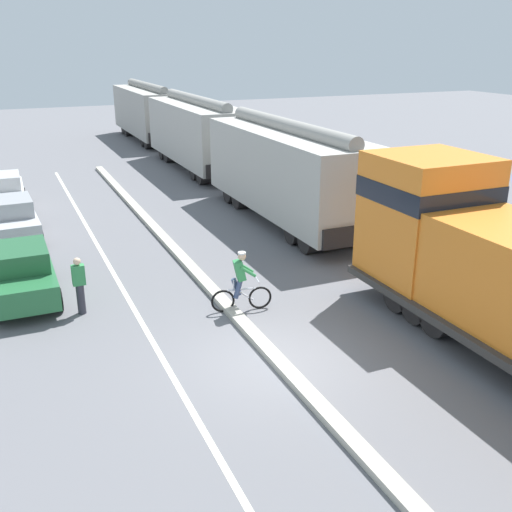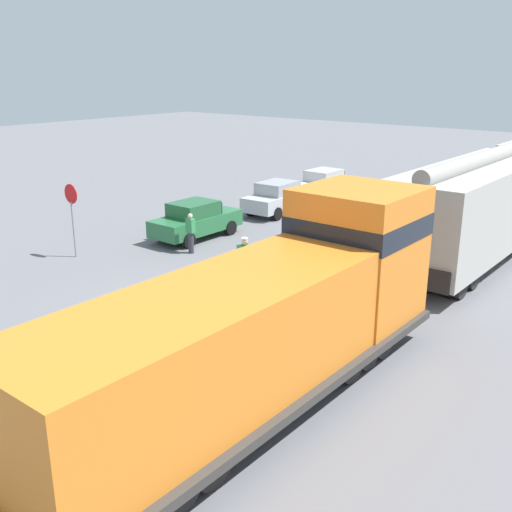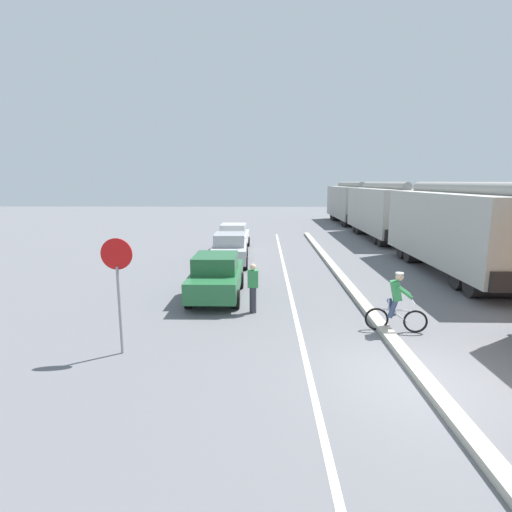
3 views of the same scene
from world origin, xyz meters
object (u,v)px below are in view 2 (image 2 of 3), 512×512
at_px(parked_car_white, 325,184).
at_px(parked_car_green, 196,220).
at_px(locomotive, 274,320).
at_px(hopper_car_lead, 473,210).
at_px(cyclist, 244,263).
at_px(pedestrian_by_cars, 191,233).
at_px(stop_sign, 72,206).
at_px(parked_car_silver, 278,197).

bearing_deg(parked_car_white, parked_car_green, -89.13).
height_order(locomotive, hopper_car_lead, locomotive).
height_order(cyclist, pedestrian_by_cars, cyclist).
xyz_separation_m(locomotive, stop_sign, (-12.22, 3.31, 0.23)).
bearing_deg(parked_car_green, hopper_car_lead, 20.81).
bearing_deg(parked_car_silver, pedestrian_by_cars, -79.64).
bearing_deg(parked_car_green, stop_sign, -110.00).
relative_size(locomotive, parked_car_silver, 2.73).
distance_m(cyclist, pedestrian_by_cars, 4.37).
distance_m(locomotive, parked_car_green, 13.31).
relative_size(locomotive, stop_sign, 4.03).
bearing_deg(parked_car_white, cyclist, -67.82).
xyz_separation_m(hopper_car_lead, parked_car_white, (-10.61, 6.53, -1.26)).
bearing_deg(parked_car_white, stop_sign, -95.99).
xyz_separation_m(locomotive, parked_car_white, (-10.61, 18.69, -0.98)).
relative_size(parked_car_white, stop_sign, 1.47).
height_order(hopper_car_lead, stop_sign, hopper_car_lead).
bearing_deg(stop_sign, parked_car_white, 84.01).
relative_size(cyclist, pedestrian_by_cars, 1.06).
xyz_separation_m(locomotive, hopper_car_lead, (0.00, 12.16, 0.28)).
bearing_deg(cyclist, parked_car_green, 149.02).
xyz_separation_m(parked_car_white, stop_sign, (-1.61, -15.38, 1.21)).
distance_m(hopper_car_lead, parked_car_green, 11.25).
relative_size(hopper_car_lead, stop_sign, 3.68).
xyz_separation_m(parked_car_green, parked_car_silver, (-0.02, 5.95, 0.00)).
height_order(hopper_car_lead, pedestrian_by_cars, hopper_car_lead).
xyz_separation_m(parked_car_green, pedestrian_by_cars, (1.38, -1.70, 0.03)).
relative_size(cyclist, stop_sign, 0.60).
bearing_deg(hopper_car_lead, pedestrian_by_cars, -147.97).
height_order(parked_car_silver, pedestrian_by_cars, same).
height_order(parked_car_silver, stop_sign, stop_sign).
xyz_separation_m(locomotive, parked_car_silver, (-10.46, 14.14, -0.98)).
bearing_deg(parked_car_green, locomotive, -38.08).
bearing_deg(pedestrian_by_cars, parked_car_silver, 100.36).
bearing_deg(locomotive, parked_car_green, 141.92).
xyz_separation_m(hopper_car_lead, stop_sign, (-12.22, -8.85, -0.05)).
relative_size(parked_car_silver, cyclist, 2.49).
xyz_separation_m(parked_car_white, cyclist, (5.62, -13.78, 0.00)).
bearing_deg(parked_car_silver, stop_sign, -99.23).
relative_size(parked_car_silver, stop_sign, 1.48).
xyz_separation_m(hopper_car_lead, cyclist, (-4.99, -7.25, -1.26)).
height_order(locomotive, stop_sign, locomotive).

